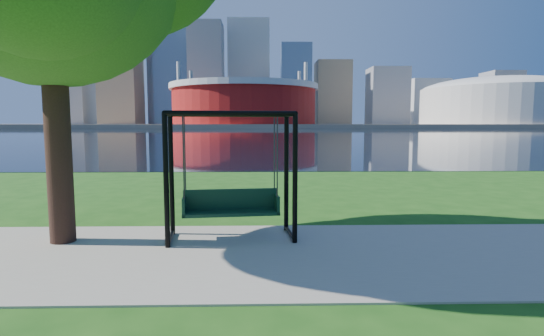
{
  "coord_description": "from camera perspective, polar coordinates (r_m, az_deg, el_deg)",
  "views": [
    {
      "loc": [
        -0.01,
        -7.48,
        2.22
      ],
      "look_at": [
        0.17,
        0.0,
        1.44
      ],
      "focal_mm": 28.0,
      "sensor_mm": 36.0,
      "label": 1
    }
  ],
  "objects": [
    {
      "name": "far_bank",
      "position": [
        313.48,
        -1.37,
        5.74
      ],
      "size": [
        900.0,
        228.0,
        2.0
      ],
      "primitive_type": "cube",
      "color": "#937F60",
      "rests_on": "ground"
    },
    {
      "name": "path",
      "position": [
        7.32,
        -1.26,
        -11.58
      ],
      "size": [
        120.0,
        4.0,
        0.03
      ],
      "primitive_type": "cube",
      "color": "#9E937F",
      "rests_on": "ground"
    },
    {
      "name": "skyline",
      "position": [
        328.63,
        -2.15,
        11.85
      ],
      "size": [
        392.0,
        66.0,
        96.5
      ],
      "color": "gray",
      "rests_on": "far_bank"
    },
    {
      "name": "ground",
      "position": [
        7.8,
        -1.27,
        -10.58
      ],
      "size": [
        900.0,
        900.0,
        0.0
      ],
      "primitive_type": "plane",
      "color": "#1E5114",
      "rests_on": "ground"
    },
    {
      "name": "stadium",
      "position": [
        242.98,
        -3.76,
        8.79
      ],
      "size": [
        83.0,
        83.0,
        32.0
      ],
      "color": "maroon",
      "rests_on": "far_bank"
    },
    {
      "name": "arena",
      "position": [
        277.87,
        28.01,
        8.09
      ],
      "size": [
        84.0,
        84.0,
        26.56
      ],
      "color": "beige",
      "rests_on": "far_bank"
    },
    {
      "name": "river",
      "position": [
        109.5,
        -1.36,
        4.81
      ],
      "size": [
        900.0,
        180.0,
        0.02
      ],
      "primitive_type": "cube",
      "color": "black",
      "rests_on": "ground"
    },
    {
      "name": "swing",
      "position": [
        8.12,
        -5.56,
        -1.39
      ],
      "size": [
        2.5,
        1.3,
        2.45
      ],
      "rotation": [
        0.0,
        0.0,
        0.11
      ],
      "color": "black",
      "rests_on": "ground"
    }
  ]
}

